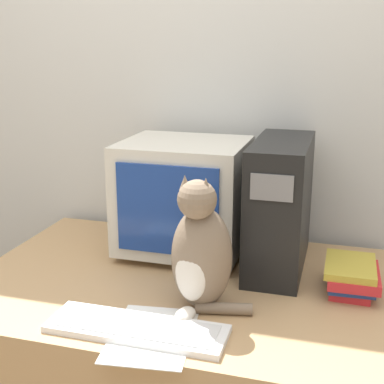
{
  "coord_description": "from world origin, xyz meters",
  "views": [
    {
      "loc": [
        0.48,
        -1.05,
        1.47
      ],
      "look_at": [
        0.03,
        0.5,
        1.01
      ],
      "focal_mm": 50.0,
      "sensor_mm": 36.0,
      "label": 1
    }
  ],
  "objects_px": {
    "cat": "(201,253)",
    "pen": "(127,316)",
    "computer_tower": "(280,205)",
    "book_stack": "(352,276)",
    "crt_monitor": "(184,196)",
    "keyboard": "(137,328)"
  },
  "relations": [
    {
      "from": "cat",
      "to": "pen",
      "type": "xyz_separation_m",
      "value": [
        -0.18,
        -0.12,
        -0.16
      ]
    },
    {
      "from": "computer_tower",
      "to": "book_stack",
      "type": "xyz_separation_m",
      "value": [
        0.24,
        -0.14,
        -0.17
      ]
    },
    {
      "from": "computer_tower",
      "to": "book_stack",
      "type": "bearing_deg",
      "value": -29.76
    },
    {
      "from": "crt_monitor",
      "to": "keyboard",
      "type": "distance_m",
      "value": 0.6
    },
    {
      "from": "computer_tower",
      "to": "cat",
      "type": "bearing_deg",
      "value": -115.85
    },
    {
      "from": "cat",
      "to": "computer_tower",
      "type": "bearing_deg",
      "value": 75.5
    },
    {
      "from": "computer_tower",
      "to": "keyboard",
      "type": "distance_m",
      "value": 0.65
    },
    {
      "from": "book_stack",
      "to": "computer_tower",
      "type": "bearing_deg",
      "value": 150.24
    },
    {
      "from": "crt_monitor",
      "to": "computer_tower",
      "type": "distance_m",
      "value": 0.34
    },
    {
      "from": "computer_tower",
      "to": "pen",
      "type": "height_order",
      "value": "computer_tower"
    },
    {
      "from": "crt_monitor",
      "to": "book_stack",
      "type": "xyz_separation_m",
      "value": [
        0.58,
        -0.16,
        -0.16
      ]
    },
    {
      "from": "crt_monitor",
      "to": "pen",
      "type": "xyz_separation_m",
      "value": [
        -0.01,
        -0.5,
        -0.21
      ]
    },
    {
      "from": "keyboard",
      "to": "cat",
      "type": "xyz_separation_m",
      "value": [
        0.13,
        0.18,
        0.16
      ]
    },
    {
      "from": "computer_tower",
      "to": "keyboard",
      "type": "bearing_deg",
      "value": -119.04
    },
    {
      "from": "crt_monitor",
      "to": "pen",
      "type": "height_order",
      "value": "crt_monitor"
    },
    {
      "from": "keyboard",
      "to": "book_stack",
      "type": "bearing_deg",
      "value": 36.45
    },
    {
      "from": "keyboard",
      "to": "book_stack",
      "type": "height_order",
      "value": "book_stack"
    },
    {
      "from": "keyboard",
      "to": "cat",
      "type": "bearing_deg",
      "value": 55.16
    },
    {
      "from": "crt_monitor",
      "to": "cat",
      "type": "bearing_deg",
      "value": -66.51
    },
    {
      "from": "book_stack",
      "to": "pen",
      "type": "xyz_separation_m",
      "value": [
        -0.6,
        -0.34,
        -0.05
      ]
    },
    {
      "from": "computer_tower",
      "to": "keyboard",
      "type": "relative_size",
      "value": 0.93
    },
    {
      "from": "keyboard",
      "to": "crt_monitor",
      "type": "bearing_deg",
      "value": 94.24
    }
  ]
}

